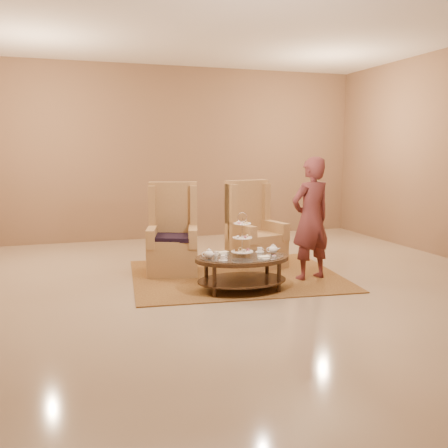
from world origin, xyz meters
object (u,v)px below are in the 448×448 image
object	(u,v)px
armchair_right	(253,237)
person	(311,219)
armchair_left	(173,242)
tea_table	(242,263)

from	to	relation	value
armchair_right	person	distance (m)	1.22
armchair_left	armchair_right	xyz separation A→B (m)	(1.30, 0.05, -0.00)
tea_table	armchair_left	bearing A→B (deg)	119.55
armchair_right	person	world-z (taller)	person
armchair_left	armchair_right	world-z (taller)	armchair_right
person	armchair_right	bearing A→B (deg)	-78.83
tea_table	person	bearing A→B (deg)	15.81
tea_table	armchair_right	distance (m)	1.47
armchair_left	tea_table	bearing A→B (deg)	-48.57
armchair_right	tea_table	bearing A→B (deg)	-128.98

